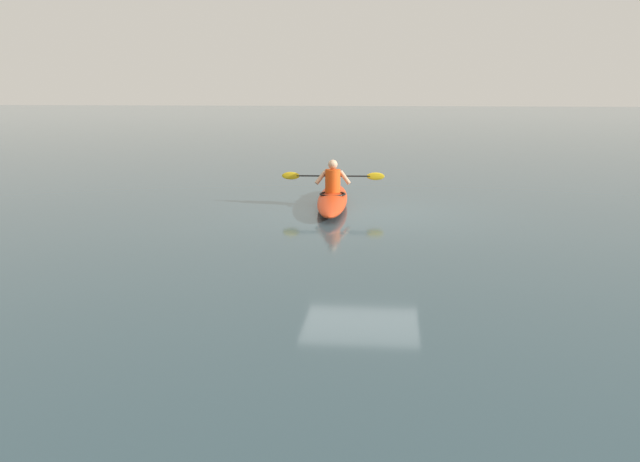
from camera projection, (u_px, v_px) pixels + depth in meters
The scene contains 3 objects.
ground_plane at pixel (362, 213), 14.69m from camera, with size 160.00×160.00×0.00m, color #334C56.
kayak at pixel (333, 199), 15.47m from camera, with size 0.87×4.34×0.31m.
kayaker at pixel (333, 178), 15.43m from camera, with size 2.30×0.45×0.73m.
Camera 1 is at (-0.59, 14.48, 2.63)m, focal length 39.06 mm.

